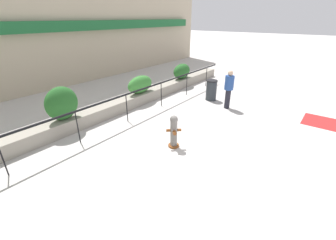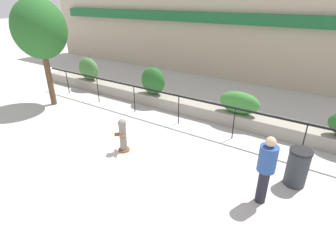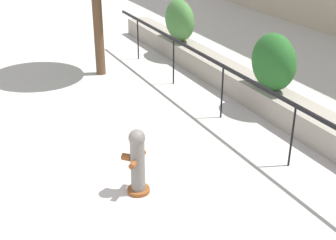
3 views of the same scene
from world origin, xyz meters
The scene contains 11 objects.
ground_plane centered at (0.00, 0.00, 0.00)m, with size 120.00×120.00×0.00m, color #BCB7B2.
building_facade centered at (0.00, 11.98, 3.99)m, with size 30.00×1.36×8.00m.
planter_wall_low centered at (0.00, 6.00, 0.25)m, with size 18.00×0.70×0.50m, color gray.
fence_railing_segment centered at (0.00, 4.90, 1.02)m, with size 15.00×0.05×1.15m.
hedge_bush_0 centered at (-6.06, 6.00, 1.06)m, with size 1.26×0.63×1.12m, color #427538.
hedge_bush_1 centered at (-1.97, 6.00, 1.09)m, with size 1.16×0.70×1.19m, color #235B23.
hedge_bush_2 centered at (1.91, 6.00, 0.91)m, with size 1.50×0.58×0.82m, color #387F33.
fire_hydrant centered at (-0.44, 2.30, 0.55)m, with size 0.50×0.50×1.08m.
street_tree centered at (-5.76, 3.56, 3.22)m, with size 2.28×2.05×4.44m.
pedestrian centered at (3.79, 2.36, 0.99)m, with size 0.56×0.56×1.73m.
trash_bin centered at (4.35, 3.48, 0.51)m, with size 0.55×0.55×1.01m.
Camera 2 is at (4.60, -2.87, 4.40)m, focal length 28.00 mm.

